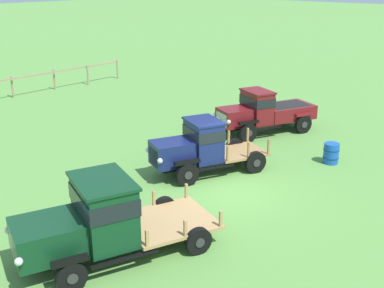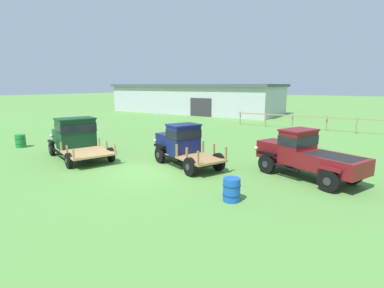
% 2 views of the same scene
% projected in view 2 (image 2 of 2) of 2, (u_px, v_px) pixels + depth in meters
% --- Properties ---
extents(ground_plane, '(240.00, 240.00, 0.00)m').
position_uv_depth(ground_plane, '(149.00, 171.00, 14.48)').
color(ground_plane, '#5B9342').
extents(farm_shed, '(25.60, 9.86, 4.22)m').
position_uv_depth(farm_shed, '(195.00, 98.00, 45.21)').
color(farm_shed, '#B2B7BC').
rests_on(farm_shed, ground).
extents(paddock_fence, '(13.82, 0.56, 1.35)m').
position_uv_depth(paddock_fence, '(308.00, 120.00, 27.73)').
color(paddock_fence, '#997F60').
rests_on(paddock_fence, ground).
extents(vintage_truck_foreground_near, '(5.89, 3.80, 2.26)m').
position_uv_depth(vintage_truck_foreground_near, '(75.00, 136.00, 17.33)').
color(vintage_truck_foreground_near, black).
rests_on(vintage_truck_foreground_near, ground).
extents(vintage_truck_second_in_line, '(4.85, 3.25, 2.13)m').
position_uv_depth(vintage_truck_second_in_line, '(181.00, 143.00, 15.58)').
color(vintage_truck_second_in_line, black).
rests_on(vintage_truck_second_in_line, ground).
extents(vintage_truck_midrow_center, '(5.18, 3.41, 2.14)m').
position_uv_depth(vintage_truck_midrow_center, '(306.00, 154.00, 13.28)').
color(vintage_truck_midrow_center, black).
rests_on(vintage_truck_midrow_center, ground).
extents(oil_drum_beside_row, '(0.67, 0.67, 0.86)m').
position_uv_depth(oil_drum_beside_row, '(21.00, 141.00, 19.92)').
color(oil_drum_beside_row, '#1E7F33').
rests_on(oil_drum_beside_row, ground).
extents(oil_drum_near_fence, '(0.64, 0.64, 0.85)m').
position_uv_depth(oil_drum_near_fence, '(232.00, 190.00, 10.66)').
color(oil_drum_near_fence, '#1951B2').
rests_on(oil_drum_near_fence, ground).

